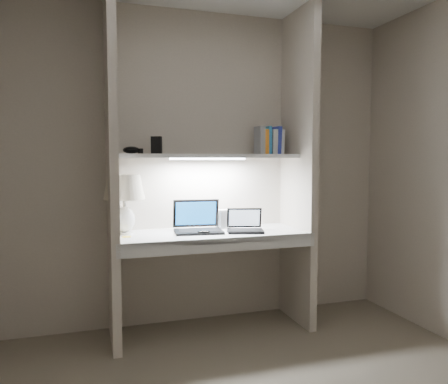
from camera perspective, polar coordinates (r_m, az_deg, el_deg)
name	(u,v)px	position (r m, az deg, el deg)	size (l,w,h in m)	color
back_wall	(202,168)	(3.57, -2.86, 3.10)	(3.20, 0.01, 2.50)	#BDB1A1
alcove_panel_left	(112,170)	(3.18, -14.42, 2.82)	(0.06, 0.55, 2.50)	#BDB1A1
alcove_panel_right	(298,168)	(3.57, 9.71, 3.05)	(0.06, 0.55, 2.50)	#BDB1A1
desk	(212,235)	(3.35, -1.63, -5.57)	(1.40, 0.55, 0.04)	white
desk_apron	(222,245)	(3.11, -0.30, -6.91)	(1.46, 0.03, 0.10)	silver
shelf	(208,156)	(3.39, -2.09, 4.73)	(1.40, 0.36, 0.03)	silver
strip_light	(208,159)	(3.39, -2.09, 4.36)	(0.60, 0.04, 0.01)	white
table_lamp	(124,194)	(3.29, -12.89, -0.27)	(0.30, 0.30, 0.44)	white
laptop_main	(198,224)	(3.37, -3.48, -4.25)	(0.39, 0.35, 0.24)	black
laptop_netbook	(245,226)	(3.37, 2.76, -4.47)	(0.32, 0.30, 0.17)	black
speaker	(224,219)	(3.53, -0.02, -3.52)	(0.11, 0.07, 0.15)	silver
mouse	(204,232)	(3.23, -2.66, -5.28)	(0.10, 0.06, 0.04)	black
cable_coil	(235,230)	(3.38, 1.49, -5.04)	(0.11, 0.11, 0.01)	black
sticky_note	(126,237)	(3.21, -12.63, -5.73)	(0.06, 0.06, 0.00)	yellow
book_row	(269,141)	(3.61, 5.89, 6.62)	(0.21, 0.15, 0.23)	#BCBCBC
shelf_box	(157,145)	(3.31, -8.81, 6.07)	(0.08, 0.05, 0.13)	black
shelf_gadget	(131,150)	(3.34, -12.01, 5.38)	(0.13, 0.09, 0.05)	black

